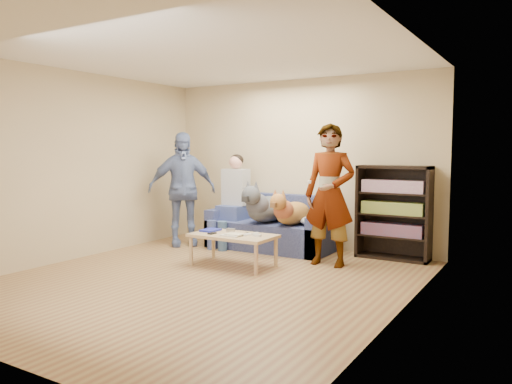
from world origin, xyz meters
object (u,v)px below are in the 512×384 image
Objects in this scene: person_seated at (232,197)px; coffee_table at (233,238)px; person_standing_right at (330,195)px; person_standing_left at (182,189)px; bookshelf at (394,210)px; dog_gray at (265,207)px; camera_silver at (231,230)px; sofa at (272,230)px; dog_tan at (290,212)px; notebook_blue at (211,230)px.

coffee_table is (0.78, -1.15, -0.40)m from person_seated.
person_standing_left is at bearing 177.93° from person_standing_right.
dog_gray is at bearing -166.75° from bookshelf.
bookshelf reaches higher than dog_gray.
bookshelf is at bearing 13.25° from dog_gray.
person_standing_right is at bearing 26.24° from camera_silver.
person_standing_left reaches higher than sofa.
dog_tan is at bearing -2.83° from dog_gray.
notebook_blue is 0.23× the size of dog_tan.
camera_silver is 0.18m from coffee_table.
camera_silver is 1.04m from dog_tan.
sofa reaches higher than coffee_table.
person_standing_left is 1.57m from camera_silver.
camera_silver is at bearing 14.04° from notebook_blue.
dog_gray is 0.44m from dog_tan.
person_standing_right is 1.47× the size of dog_gray.
person_seated is 0.65m from dog_gray.
person_standing_right is at bearing -127.09° from bookshelf.
person_standing_right reaches higher than camera_silver.
notebook_blue is 0.14× the size of sofa.
sofa is at bearing 77.67° from notebook_blue.
camera_silver is 1.17m from sofa.
person_standing_right is 0.98× the size of sofa.
bookshelf is at bearing 7.40° from sofa.
dog_gray is (0.25, 1.03, 0.23)m from notebook_blue.
camera_silver is at bearing -154.29° from person_standing_right.
person_standing_left is 1.38× the size of bookshelf.
coffee_table is at bearing -82.22° from dog_gray.
person_seated is (-0.65, -0.13, 0.49)m from sofa.
person_seated is at bearing -168.96° from sofa.
person_seated is (-0.38, 1.10, 0.34)m from notebook_blue.
camera_silver is 0.10× the size of coffee_table.
bookshelf is (1.67, 1.51, 0.31)m from coffee_table.
dog_gray is 1.87m from bookshelf.
person_standing_right is at bearing -17.85° from dog_gray.
person_standing_right reaches higher than sofa.
sofa is at bearing 85.05° from dog_gray.
dog_gray is at bearing 76.33° from notebook_blue.
coffee_table is at bearing -137.81° from bookshelf.
person_standing_right reaches higher than dog_gray.
sofa is 1.73× the size of coffee_table.
person_standing_left is at bearing -159.17° from sofa.
camera_silver is at bearing 135.00° from coffee_table.
notebook_blue is at bearing -124.20° from dog_tan.
person_standing_left is 1.57m from sofa.
camera_silver reaches higher than notebook_blue.
dog_tan is 0.89× the size of bookshelf.
person_seated reaches higher than dog_tan.
dog_tan is at bearing 153.93° from person_standing_right.
person_standing_right reaches higher than bookshelf.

